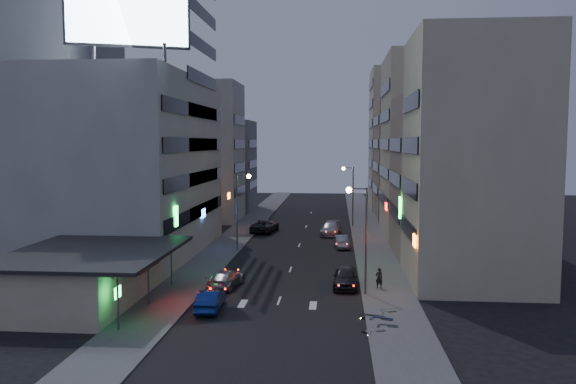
# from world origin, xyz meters

# --- Properties ---
(ground) EXTENTS (180.00, 180.00, 0.00)m
(ground) POSITION_xyz_m (0.00, 0.00, 0.00)
(ground) COLOR black
(ground) RESTS_ON ground
(sidewalk_left) EXTENTS (4.00, 120.00, 0.12)m
(sidewalk_left) POSITION_xyz_m (-8.00, 30.00, 0.06)
(sidewalk_left) COLOR #4C4C4F
(sidewalk_left) RESTS_ON ground
(sidewalk_right) EXTENTS (4.00, 120.00, 0.12)m
(sidewalk_right) POSITION_xyz_m (8.00, 30.00, 0.06)
(sidewalk_right) COLOR #4C4C4F
(sidewalk_right) RESTS_ON ground
(food_court) EXTENTS (11.00, 13.00, 3.88)m
(food_court) POSITION_xyz_m (-13.90, 2.00, 1.98)
(food_court) COLOR beige
(food_court) RESTS_ON ground
(white_building) EXTENTS (14.00, 24.00, 18.00)m
(white_building) POSITION_xyz_m (-17.00, 20.00, 9.00)
(white_building) COLOR #B3B3AE
(white_building) RESTS_ON ground
(grey_tower) EXTENTS (10.00, 14.00, 34.00)m
(grey_tower) POSITION_xyz_m (-26.00, 23.00, 17.00)
(grey_tower) COLOR gray
(grey_tower) RESTS_ON ground
(shophouse_near) EXTENTS (10.00, 11.00, 20.00)m
(shophouse_near) POSITION_xyz_m (15.00, 10.50, 10.00)
(shophouse_near) COLOR beige
(shophouse_near) RESTS_ON ground
(shophouse_mid) EXTENTS (11.00, 12.00, 16.00)m
(shophouse_mid) POSITION_xyz_m (15.50, 22.00, 8.00)
(shophouse_mid) COLOR gray
(shophouse_mid) RESTS_ON ground
(shophouse_far) EXTENTS (10.00, 14.00, 22.00)m
(shophouse_far) POSITION_xyz_m (15.00, 35.00, 11.00)
(shophouse_far) COLOR beige
(shophouse_far) RESTS_ON ground
(far_left_a) EXTENTS (11.00, 10.00, 20.00)m
(far_left_a) POSITION_xyz_m (-15.50, 45.00, 10.00)
(far_left_a) COLOR #B3B3AE
(far_left_a) RESTS_ON ground
(far_left_b) EXTENTS (12.00, 10.00, 15.00)m
(far_left_b) POSITION_xyz_m (-16.00, 58.00, 7.50)
(far_left_b) COLOR gray
(far_left_b) RESTS_ON ground
(far_right_a) EXTENTS (11.00, 12.00, 18.00)m
(far_right_a) POSITION_xyz_m (15.50, 50.00, 9.00)
(far_right_a) COLOR gray
(far_right_a) RESTS_ON ground
(far_right_b) EXTENTS (12.00, 12.00, 24.00)m
(far_right_b) POSITION_xyz_m (16.00, 64.00, 12.00)
(far_right_b) COLOR beige
(far_right_b) RESTS_ON ground
(billboard) EXTENTS (9.52, 3.75, 6.20)m
(billboard) POSITION_xyz_m (-12.99, 9.97, 21.66)
(billboard) COLOR #595B60
(billboard) RESTS_ON white_building
(street_lamp_right_near) EXTENTS (1.60, 0.44, 8.02)m
(street_lamp_right_near) POSITION_xyz_m (5.90, 6.00, 5.36)
(street_lamp_right_near) COLOR #595B60
(street_lamp_right_near) RESTS_ON sidewalk_right
(street_lamp_left) EXTENTS (1.60, 0.44, 8.02)m
(street_lamp_left) POSITION_xyz_m (-5.90, 22.00, 5.36)
(street_lamp_left) COLOR #595B60
(street_lamp_left) RESTS_ON sidewalk_left
(street_lamp_right_far) EXTENTS (1.60, 0.44, 8.02)m
(street_lamp_right_far) POSITION_xyz_m (5.90, 40.00, 5.36)
(street_lamp_right_far) COLOR #595B60
(street_lamp_right_far) RESTS_ON sidewalk_right
(parked_car_right_near) EXTENTS (2.07, 4.79, 1.61)m
(parked_car_right_near) POSITION_xyz_m (4.85, 8.27, 0.80)
(parked_car_right_near) COLOR #222327
(parked_car_right_near) RESTS_ON ground
(parked_car_right_mid) EXTENTS (1.80, 4.10, 1.31)m
(parked_car_right_mid) POSITION_xyz_m (4.67, 24.86, 0.65)
(parked_car_right_mid) COLOR #93989B
(parked_car_right_mid) RESTS_ON ground
(parked_car_left) EXTENTS (3.42, 6.18, 1.64)m
(parked_car_left) POSITION_xyz_m (-4.99, 34.73, 0.82)
(parked_car_left) COLOR #29282D
(parked_car_left) RESTS_ON ground
(parked_car_right_far) EXTENTS (2.76, 5.64, 1.58)m
(parked_car_right_far) POSITION_xyz_m (3.42, 33.31, 0.79)
(parked_car_right_far) COLOR #94989C
(parked_car_right_far) RESTS_ON ground
(road_car_blue) EXTENTS (1.66, 4.29, 1.39)m
(road_car_blue) POSITION_xyz_m (-4.46, 1.30, 0.70)
(road_car_blue) COLOR navy
(road_car_blue) RESTS_ON ground
(road_car_silver) EXTENTS (2.62, 5.00, 1.39)m
(road_car_silver) POSITION_xyz_m (-4.59, 7.47, 0.69)
(road_car_silver) COLOR #ADB1B5
(road_car_silver) RESTS_ON ground
(person) EXTENTS (0.66, 0.52, 1.60)m
(person) POSITION_xyz_m (7.44, 7.71, 0.92)
(person) COLOR black
(person) RESTS_ON sidewalk_right
(scooter_black_a) EXTENTS (0.91, 1.90, 1.11)m
(scooter_black_a) POSITION_xyz_m (7.97, -1.18, 0.68)
(scooter_black_a) COLOR black
(scooter_black_a) RESTS_ON sidewalk_right
(scooter_silver_a) EXTENTS (1.14, 1.79, 1.04)m
(scooter_silver_a) POSITION_xyz_m (6.95, -1.92, 0.64)
(scooter_silver_a) COLOR #979A9E
(scooter_silver_a) RESTS_ON sidewalk_right
(scooter_blue) EXTENTS (1.23, 2.13, 1.24)m
(scooter_blue) POSITION_xyz_m (7.83, 0.14, 0.74)
(scooter_blue) COLOR navy
(scooter_blue) RESTS_ON sidewalk_right
(scooter_black_b) EXTENTS (1.31, 2.17, 1.26)m
(scooter_black_b) POSITION_xyz_m (7.33, 0.52, 0.75)
(scooter_black_b) COLOR black
(scooter_black_b) RESTS_ON sidewalk_right
(scooter_silver_b) EXTENTS (1.25, 1.86, 1.08)m
(scooter_silver_b) POSITION_xyz_m (7.97, 2.07, 0.66)
(scooter_silver_b) COLOR #ACB0B4
(scooter_silver_b) RESTS_ON sidewalk_right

